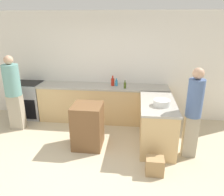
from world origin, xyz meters
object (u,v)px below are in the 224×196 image
(range_oven, at_px, (29,100))
(olive_oil_bottle, at_px, (125,85))
(hot_sauce_bottle, at_px, (113,82))
(person_at_peninsula, at_px, (194,110))
(paper_bag, at_px, (155,166))
(mixing_bowl, at_px, (162,103))
(person_by_range, at_px, (13,91))
(island_table, at_px, (88,126))
(dish_soap_bottle, at_px, (116,83))

(range_oven, distance_m, olive_oil_bottle, 2.61)
(hot_sauce_bottle, relative_size, person_at_peninsula, 0.15)
(hot_sauce_bottle, bearing_deg, paper_bag, -65.35)
(mixing_bowl, relative_size, person_at_peninsula, 0.18)
(range_oven, relative_size, hot_sauce_bottle, 3.76)
(paper_bag, bearing_deg, person_at_peninsula, 42.43)
(person_at_peninsula, bearing_deg, person_by_range, 169.55)
(mixing_bowl, bearing_deg, person_by_range, 171.18)
(island_table, relative_size, dish_soap_bottle, 4.88)
(island_table, distance_m, olive_oil_bottle, 1.42)
(range_oven, distance_m, dish_soap_bottle, 2.39)
(olive_oil_bottle, xyz_separation_m, paper_bag, (0.63, -1.86, -0.86))
(hot_sauce_bottle, distance_m, person_by_range, 2.33)
(person_by_range, xyz_separation_m, person_at_peninsula, (3.84, -0.71, 0.00))
(dish_soap_bottle, distance_m, paper_bag, 2.39)
(range_oven, bearing_deg, mixing_bowl, -19.98)
(range_oven, bearing_deg, island_table, -34.24)
(range_oven, height_order, mixing_bowl, mixing_bowl)
(range_oven, relative_size, island_table, 1.04)
(person_by_range, height_order, paper_bag, person_by_range)
(range_oven, bearing_deg, paper_bag, -32.42)
(range_oven, distance_m, hot_sauce_bottle, 2.31)
(person_by_range, bearing_deg, paper_bag, -22.78)
(olive_oil_bottle, bearing_deg, person_at_peninsula, -43.52)
(island_table, relative_size, mixing_bowl, 2.86)
(dish_soap_bottle, height_order, paper_bag, dish_soap_bottle)
(mixing_bowl, relative_size, dish_soap_bottle, 1.71)
(hot_sauce_bottle, height_order, paper_bag, hot_sauce_bottle)
(dish_soap_bottle, bearing_deg, range_oven, -179.07)
(island_table, xyz_separation_m, mixing_bowl, (1.44, 0.07, 0.54))
(person_at_peninsula, xyz_separation_m, paper_bag, (-0.68, -0.62, -0.80))
(mixing_bowl, xyz_separation_m, person_by_range, (-3.29, 0.51, -0.04))
(hot_sauce_bottle, xyz_separation_m, dish_soap_bottle, (0.09, -0.01, -0.03))
(olive_oil_bottle, relative_size, person_by_range, 0.11)
(olive_oil_bottle, height_order, person_by_range, person_by_range)
(olive_oil_bottle, bearing_deg, mixing_bowl, -53.85)
(mixing_bowl, bearing_deg, dish_soap_bottle, 128.48)
(olive_oil_bottle, height_order, paper_bag, olive_oil_bottle)
(mixing_bowl, xyz_separation_m, hot_sauce_bottle, (-1.08, 1.25, 0.04))
(hot_sauce_bottle, height_order, olive_oil_bottle, hot_sauce_bottle)
(dish_soap_bottle, bearing_deg, olive_oil_bottle, -41.34)
(island_table, xyz_separation_m, olive_oil_bottle, (0.67, 1.12, 0.56))
(olive_oil_bottle, height_order, person_at_peninsula, person_at_peninsula)
(range_oven, distance_m, mixing_bowl, 3.57)
(hot_sauce_bottle, xyz_separation_m, olive_oil_bottle, (0.32, -0.20, -0.02))
(paper_bag, bearing_deg, person_by_range, 157.22)
(range_oven, relative_size, paper_bag, 3.13)
(island_table, xyz_separation_m, paper_bag, (1.30, -0.74, -0.30))
(dish_soap_bottle, bearing_deg, paper_bag, -67.45)
(hot_sauce_bottle, height_order, dish_soap_bottle, hot_sauce_bottle)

